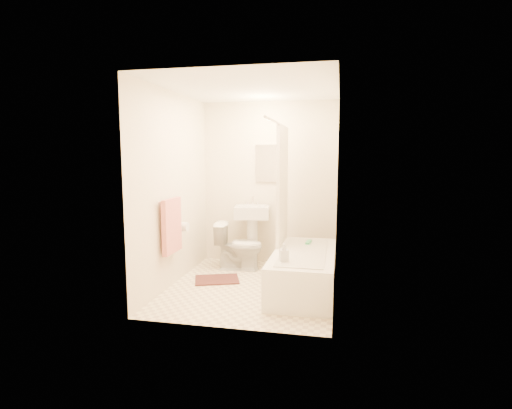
% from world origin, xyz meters
% --- Properties ---
extents(floor, '(2.40, 2.40, 0.00)m').
position_xyz_m(floor, '(0.00, 0.00, 0.00)').
color(floor, beige).
rests_on(floor, ground).
extents(ceiling, '(2.40, 2.40, 0.00)m').
position_xyz_m(ceiling, '(0.00, 0.00, 2.40)').
color(ceiling, white).
rests_on(ceiling, ground).
extents(wall_back, '(2.00, 0.02, 2.40)m').
position_xyz_m(wall_back, '(0.00, 1.20, 1.20)').
color(wall_back, beige).
rests_on(wall_back, ground).
extents(wall_left, '(0.02, 2.40, 2.40)m').
position_xyz_m(wall_left, '(-1.00, 0.00, 1.20)').
color(wall_left, beige).
rests_on(wall_left, ground).
extents(wall_right, '(0.02, 2.40, 2.40)m').
position_xyz_m(wall_right, '(1.00, 0.00, 1.20)').
color(wall_right, beige).
rests_on(wall_right, ground).
extents(mirror, '(0.40, 0.03, 0.55)m').
position_xyz_m(mirror, '(0.00, 1.18, 1.50)').
color(mirror, white).
rests_on(mirror, wall_back).
extents(curtain_rod, '(0.03, 1.70, 0.03)m').
position_xyz_m(curtain_rod, '(0.30, 0.10, 2.00)').
color(curtain_rod, silver).
rests_on(curtain_rod, wall_back).
extents(shower_curtain, '(0.04, 0.80, 1.55)m').
position_xyz_m(shower_curtain, '(0.30, 0.50, 1.22)').
color(shower_curtain, silver).
rests_on(shower_curtain, curtain_rod).
extents(towel_bar, '(0.02, 0.60, 0.02)m').
position_xyz_m(towel_bar, '(-0.96, -0.25, 1.10)').
color(towel_bar, silver).
rests_on(towel_bar, wall_left).
extents(towel, '(0.06, 0.45, 0.66)m').
position_xyz_m(towel, '(-0.93, -0.25, 0.78)').
color(towel, '#CC7266').
rests_on(towel, towel_bar).
extents(toilet_paper, '(0.11, 0.12, 0.12)m').
position_xyz_m(toilet_paper, '(-0.93, 0.12, 0.70)').
color(toilet_paper, white).
rests_on(toilet_paper, wall_left).
extents(toilet, '(0.71, 0.44, 0.66)m').
position_xyz_m(toilet, '(-0.35, 0.73, 0.33)').
color(toilet, white).
rests_on(toilet, floor).
extents(sink, '(0.54, 0.46, 0.96)m').
position_xyz_m(sink, '(-0.20, 0.95, 0.48)').
color(sink, silver).
rests_on(sink, floor).
extents(bathtub, '(0.73, 1.66, 0.47)m').
position_xyz_m(bathtub, '(0.64, 0.04, 0.23)').
color(bathtub, white).
rests_on(bathtub, floor).
extents(bath_mat, '(0.67, 0.59, 0.02)m').
position_xyz_m(bath_mat, '(-0.50, 0.16, 0.01)').
color(bath_mat, '#50261A').
rests_on(bath_mat, floor).
extents(soap_bottle, '(0.12, 0.12, 0.20)m').
position_xyz_m(soap_bottle, '(0.46, -0.45, 0.57)').
color(soap_bottle, silver).
rests_on(soap_bottle, bathtub).
extents(scrub_brush, '(0.07, 0.19, 0.04)m').
position_xyz_m(scrub_brush, '(0.65, 0.49, 0.49)').
color(scrub_brush, '#44BE73').
rests_on(scrub_brush, bathtub).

